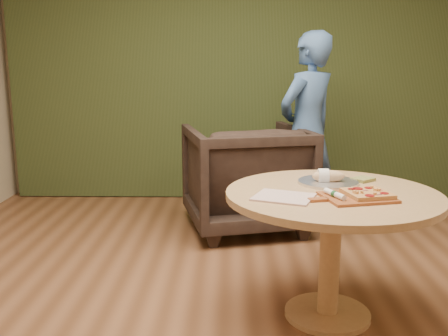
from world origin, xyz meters
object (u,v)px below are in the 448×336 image
Objects in this scene: serving_tray at (328,182)px; person_standing at (307,131)px; armchair at (246,172)px; cutlery_roll at (335,194)px; pedestal_table at (332,216)px; pizza_paddle at (355,197)px; flatbread_pizza at (367,193)px; bread_roll at (327,176)px.

person_standing reaches higher than serving_tray.
person_standing reaches higher than armchair.
pedestal_table is at bearing 59.69° from cutlery_roll.
pizza_paddle is 0.46× the size of armchair.
cutlery_roll is 0.19× the size of armchair.
cutlery_roll is (-0.18, -0.03, 0.00)m from flatbread_pizza.
flatbread_pizza is 1.85m from armchair.
cutlery_roll is 0.37m from serving_tray.
serving_tray is (0.03, 0.37, -0.02)m from cutlery_roll.
bread_roll reaches higher than serving_tray.
flatbread_pizza reaches higher than cutlery_roll.
pizza_paddle is 0.12m from cutlery_roll.
pedestal_table is 4.49× the size of flatbread_pizza.
bread_roll is at bearing 45.16° from person_standing.
flatbread_pizza is 1.37× the size of bread_roll.
serving_tray reaches higher than pizza_paddle.
pizza_paddle is at bearing -169.81° from flatbread_pizza.
pedestal_table is 1.16× the size of armchair.
serving_tray is at bearing 112.94° from flatbread_pizza.
flatbread_pizza is 0.37m from bread_roll.
pedestal_table is 0.23m from pizza_paddle.
armchair is 0.59× the size of person_standing.
cutlery_roll is at bearing 89.47° from armchair.
armchair is at bearing 107.76° from serving_tray.
person_standing is at bearing 91.49° from flatbread_pizza.
armchair is at bearing 81.09° from cutlery_roll.
person_standing is at bearing 86.48° from pedestal_table.
cutlery_roll is at bearing 45.12° from person_standing.
person_standing is (0.10, 1.51, 0.07)m from bread_roll.
armchair reaches higher than serving_tray.
person_standing is (0.54, 0.11, 0.35)m from armchair.
pedestal_table is 0.27m from bread_roll.
flatbread_pizza is 1.85m from person_standing.
armchair is (-0.53, 1.75, -0.24)m from pizza_paddle.
bread_roll is at bearing 93.72° from armchair.
serving_tray is at bearing 86.76° from pedestal_table.
cutlery_roll reaches higher than serving_tray.
serving_tray is at bearing 0.00° from bread_roll.
bread_roll is (0.03, 0.37, 0.01)m from cutlery_roll.
pizza_paddle is 0.27× the size of person_standing.
serving_tray is at bearing 62.45° from cutlery_roll.
armchair is at bearing 105.23° from pedestal_table.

